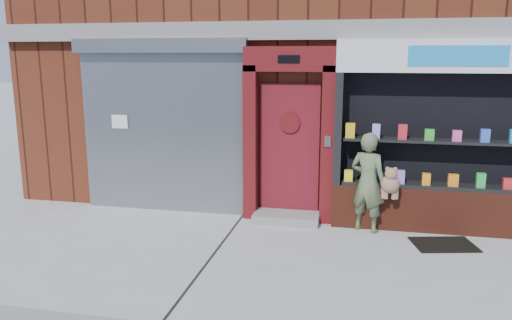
# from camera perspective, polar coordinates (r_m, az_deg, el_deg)

# --- Properties ---
(ground) EXTENTS (80.00, 80.00, 0.00)m
(ground) POSITION_cam_1_polar(r_m,az_deg,el_deg) (6.85, 7.70, -11.95)
(ground) COLOR #9E9E99
(ground) RESTS_ON ground
(building) EXTENTS (12.00, 8.16, 8.00)m
(building) POSITION_cam_1_polar(r_m,az_deg,el_deg) (12.33, 10.47, 17.46)
(building) COLOR #532113
(building) RESTS_ON ground
(shutter_bay) EXTENTS (3.10, 0.30, 3.04)m
(shutter_bay) POSITION_cam_1_polar(r_m,az_deg,el_deg) (8.93, -10.62, 4.99)
(shutter_bay) COLOR gray
(shutter_bay) RESTS_ON ground
(red_door_bay) EXTENTS (1.52, 0.58, 2.90)m
(red_door_bay) POSITION_cam_1_polar(r_m,az_deg,el_deg) (8.31, 3.80, 2.85)
(red_door_bay) COLOR #550E11
(red_door_bay) RESTS_ON ground
(pharmacy_bay) EXTENTS (3.50, 0.41, 3.00)m
(pharmacy_bay) POSITION_cam_1_polar(r_m,az_deg,el_deg) (8.30, 21.06, 1.48)
(pharmacy_bay) COLOR maroon
(pharmacy_bay) RESTS_ON ground
(woman) EXTENTS (0.83, 0.59, 1.59)m
(woman) POSITION_cam_1_polar(r_m,az_deg,el_deg) (8.04, 12.87, -2.51)
(woman) COLOR #5D6D47
(woman) RESTS_ON ground
(doormat) EXTENTS (1.00, 0.81, 0.02)m
(doormat) POSITION_cam_1_polar(r_m,az_deg,el_deg) (7.99, 20.66, -9.02)
(doormat) COLOR black
(doormat) RESTS_ON ground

